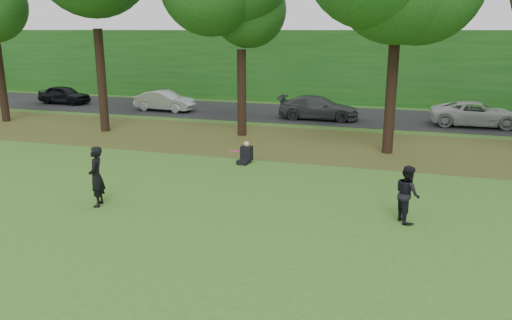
{
  "coord_description": "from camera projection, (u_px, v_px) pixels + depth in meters",
  "views": [
    {
      "loc": [
        4.79,
        -8.79,
        5.02
      ],
      "look_at": [
        0.56,
        4.78,
        1.3
      ],
      "focal_mm": 35.0,
      "sensor_mm": 36.0,
      "label": 1
    }
  ],
  "objects": [
    {
      "name": "ground",
      "position": [
        166.0,
        270.0,
        10.77
      ],
      "size": [
        120.0,
        120.0,
        0.0
      ],
      "primitive_type": "plane",
      "color": "#3A5B1C",
      "rests_on": "ground"
    },
    {
      "name": "leaf_litter",
      "position": [
        298.0,
        143.0,
        22.78
      ],
      "size": [
        60.0,
        7.0,
        0.01
      ],
      "primitive_type": "cube",
      "color": "#473B19",
      "rests_on": "ground"
    },
    {
      "name": "street",
      "position": [
        327.0,
        115.0,
        30.16
      ],
      "size": [
        70.0,
        7.0,
        0.02
      ],
      "primitive_type": "cube",
      "color": "black",
      "rests_on": "ground"
    },
    {
      "name": "far_hedge",
      "position": [
        342.0,
        67.0,
        35.07
      ],
      "size": [
        70.0,
        3.0,
        5.0
      ],
      "primitive_type": "cube",
      "color": "#174A15",
      "rests_on": "ground"
    },
    {
      "name": "player_left",
      "position": [
        96.0,
        177.0,
        14.47
      ],
      "size": [
        0.63,
        0.76,
        1.78
      ],
      "primitive_type": "imported",
      "rotation": [
        0.0,
        0.0,
        -1.2
      ],
      "color": "black",
      "rests_on": "ground"
    },
    {
      "name": "player_right",
      "position": [
        407.0,
        194.0,
        13.3
      ],
      "size": [
        0.85,
        0.93,
        1.56
      ],
      "primitive_type": "imported",
      "rotation": [
        0.0,
        0.0,
        2.0
      ],
      "color": "black",
      "rests_on": "ground"
    },
    {
      "name": "parked_cars",
      "position": [
        348.0,
        108.0,
        28.54
      ],
      "size": [
        37.33,
        2.68,
        1.43
      ],
      "color": "black",
      "rests_on": "street"
    },
    {
      "name": "frisbee",
      "position": [
        235.0,
        151.0,
        13.71
      ],
      "size": [
        0.38,
        0.38,
        0.12
      ],
      "color": "#EC1382",
      "rests_on": "ground"
    },
    {
      "name": "seated_person",
      "position": [
        246.0,
        155.0,
        19.38
      ],
      "size": [
        0.47,
        0.76,
        0.83
      ],
      "rotation": [
        0.0,
        0.0,
        -0.08
      ],
      "color": "black",
      "rests_on": "ground"
    }
  ]
}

